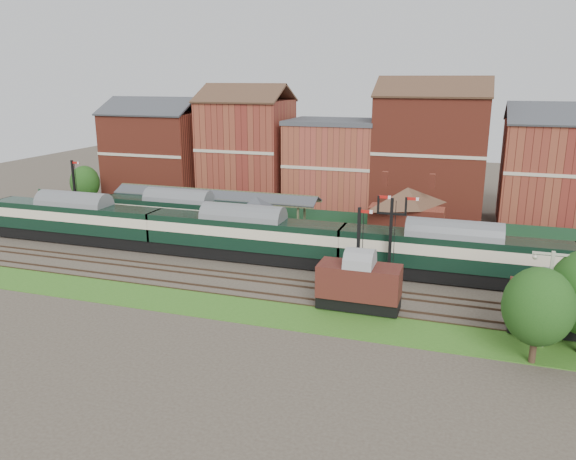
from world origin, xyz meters
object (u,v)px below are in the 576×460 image
(signal_box, at_px, (257,222))
(semaphore_bracket, at_px, (391,235))
(platform_railcar, at_px, (179,213))
(goods_van_a, at_px, (359,283))
(dmu_train, at_px, (244,234))

(signal_box, height_order, semaphore_bracket, semaphore_bracket)
(semaphore_bracket, height_order, platform_railcar, semaphore_bracket)
(signal_box, bearing_deg, goods_van_a, -42.12)
(platform_railcar, distance_m, goods_van_a, 29.15)
(platform_railcar, relative_size, goods_van_a, 2.97)
(signal_box, bearing_deg, platform_railcar, 163.73)
(signal_box, bearing_deg, dmu_train, -93.33)
(signal_box, distance_m, dmu_train, 3.29)
(semaphore_bracket, height_order, dmu_train, semaphore_bracket)
(signal_box, relative_size, goods_van_a, 0.92)
(dmu_train, bearing_deg, platform_railcar, 149.29)
(dmu_train, height_order, goods_van_a, dmu_train)
(semaphore_bracket, bearing_deg, dmu_train, 170.68)
(dmu_train, height_order, platform_railcar, dmu_train)
(semaphore_bracket, distance_m, dmu_train, 15.55)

